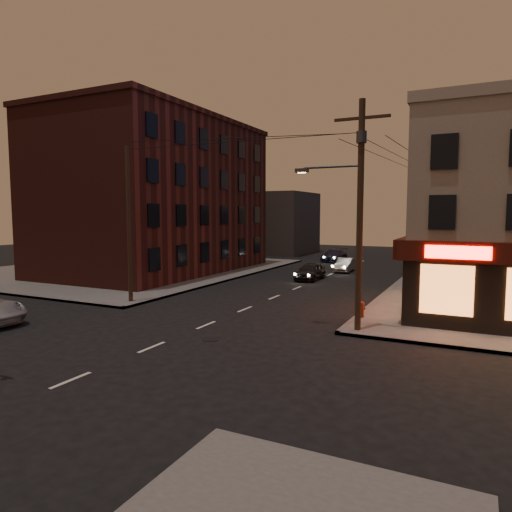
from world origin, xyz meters
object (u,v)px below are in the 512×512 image
Objects in this scene: sedan_near at (310,271)px; sedan_far at (334,255)px; sedan_mid at (345,265)px; fire_hydrant at (362,309)px.

sedan_near reaches higher than sedan_far.
sedan_mid is 0.81× the size of sedan_far.
sedan_near is 14.70m from sedan_far.
sedan_mid is at bearing 79.78° from sedan_near.
sedan_mid is 19.15m from fire_hydrant.
sedan_near is 6.36m from sedan_mid.
fire_hydrant is (9.21, -26.52, -0.09)m from sedan_far.
sedan_mid reaches higher than fire_hydrant.
sedan_mid is (1.12, 6.26, -0.06)m from sedan_near.
sedan_mid is 4.69× the size of fire_hydrant.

